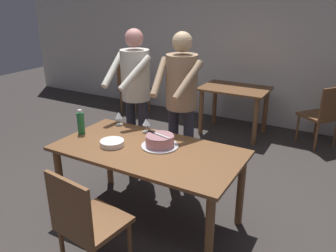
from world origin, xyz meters
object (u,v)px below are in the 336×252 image
at_px(water_bottle, 81,123).
at_px(person_standing_beside, 135,88).
at_px(cake_knife, 154,133).
at_px(background_table, 234,98).
at_px(plate_stack, 112,143).
at_px(cake_on_platter, 160,141).
at_px(wine_glass_far, 119,116).
at_px(background_chair_1, 132,85).
at_px(background_chair_2, 324,114).
at_px(person_cutting_cake, 181,96).
at_px(main_dining_table, 148,159).
at_px(chair_near_side, 86,221).
at_px(wine_glass_near, 146,122).

distance_m(water_bottle, person_standing_beside, 0.75).
xyz_separation_m(cake_knife, water_bottle, (-0.77, -0.14, -0.00)).
bearing_deg(background_table, plate_stack, -95.75).
xyz_separation_m(cake_on_platter, wine_glass_far, (-0.66, 0.26, 0.05)).
xyz_separation_m(person_standing_beside, background_table, (0.54, 1.84, -0.50)).
height_order(background_table, background_chair_1, background_chair_1).
distance_m(plate_stack, background_chair_2, 3.19).
xyz_separation_m(plate_stack, background_table, (0.26, 2.63, -0.20)).
bearing_deg(person_cutting_cake, background_table, 91.53).
xyz_separation_m(main_dining_table, wine_glass_far, (-0.60, 0.36, 0.21)).
bearing_deg(person_standing_beside, wine_glass_far, -89.97).
distance_m(water_bottle, chair_near_side, 1.16).
bearing_deg(background_table, cake_on_platter, -87.04).
xyz_separation_m(cake_on_platter, plate_stack, (-0.39, -0.20, -0.03)).
bearing_deg(person_standing_beside, water_bottle, -103.75).
bearing_deg(person_cutting_cake, person_standing_beside, 177.08).
height_order(main_dining_table, person_standing_beside, person_standing_beside).
bearing_deg(chair_near_side, wine_glass_near, 100.56).
height_order(main_dining_table, background_chair_1, background_chair_1).
height_order(main_dining_table, background_table, main_dining_table).
height_order(cake_on_platter, wine_glass_near, wine_glass_near).
relative_size(water_bottle, background_table, 0.25).
bearing_deg(background_chair_1, chair_near_side, -59.35).
height_order(wine_glass_near, person_cutting_cake, person_cutting_cake).
xyz_separation_m(cake_on_platter, chair_near_side, (-0.09, -0.91, -0.31)).
height_order(main_dining_table, cake_knife, cake_knife).
height_order(person_standing_beside, background_table, person_standing_beside).
bearing_deg(water_bottle, cake_knife, 10.27).
distance_m(plate_stack, background_chair_1, 3.29).
relative_size(main_dining_table, plate_stack, 7.70).
distance_m(main_dining_table, chair_near_side, 0.83).
distance_m(cake_knife, background_chair_1, 3.30).
xyz_separation_m(plate_stack, wine_glass_near, (0.09, 0.44, 0.08)).
relative_size(cake_on_platter, water_bottle, 1.36).
xyz_separation_m(cake_knife, wine_glass_far, (-0.60, 0.24, -0.01)).
relative_size(person_standing_beside, background_table, 1.72).
bearing_deg(background_chair_2, background_table, -172.91).
xyz_separation_m(wine_glass_far, background_table, (0.54, 2.16, -0.28)).
distance_m(wine_glass_far, chair_near_side, 1.36).
relative_size(cake_knife, chair_near_side, 0.30).
xyz_separation_m(plate_stack, water_bottle, (-0.45, 0.08, 0.09)).
height_order(wine_glass_near, background_table, wine_glass_near).
xyz_separation_m(wine_glass_far, background_chair_2, (1.80, 2.32, -0.36)).
xyz_separation_m(wine_glass_near, chair_near_side, (0.21, -1.15, -0.36)).
relative_size(wine_glass_far, background_chair_1, 0.16).
height_order(cake_knife, plate_stack, cake_knife).
bearing_deg(wine_glass_near, person_cutting_cake, 54.54).
bearing_deg(person_cutting_cake, cake_knife, -89.32).
bearing_deg(wine_glass_near, background_chair_1, 128.44).
bearing_deg(water_bottle, person_standing_beside, 76.25).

